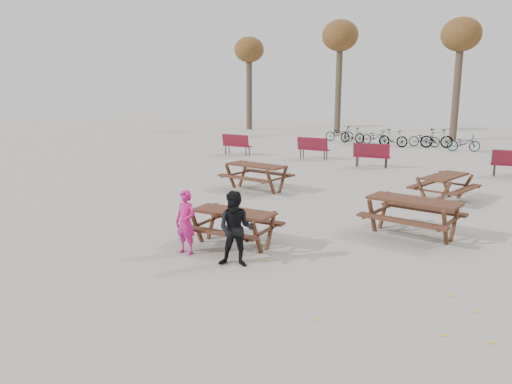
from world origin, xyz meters
The scene contains 14 objects.
ground centered at (0.00, 0.00, 0.00)m, with size 80.00×80.00×0.00m, color gray.
main_picnic_table centered at (0.00, 0.00, 0.59)m, with size 1.80×1.45×0.78m.
food_tray centered at (0.25, -0.19, 0.79)m, with size 0.18×0.11×0.04m, color white.
bread_roll centered at (0.25, -0.19, 0.83)m, with size 0.14×0.06×0.05m, color tan.
soda_bottle centered at (0.15, -0.22, 0.85)m, with size 0.07×0.07×0.17m.
child centered at (-0.58, -0.91, 0.67)m, with size 0.49×0.32×1.33m, color #C61874.
adult centered at (0.70, -1.03, 0.73)m, with size 0.71×0.55×1.47m, color black.
picnic_table_east centered at (3.22, 2.59, 0.43)m, with size 2.02×1.63×0.87m, color #331B12, non-canonical shape.
picnic_table_north centered at (-2.39, 5.30, 0.43)m, with size 2.00×1.61×0.86m, color #331B12, non-canonical shape.
picnic_table_far centered at (3.29, 6.57, 0.40)m, with size 1.87×1.50×0.80m, color #331B12, non-canonical shape.
park_bench_row centered at (-1.60, 12.23, 0.52)m, with size 13.80×1.62×1.03m.
bicycle_row centered at (-1.42, 19.88, 0.47)m, with size 9.10×2.50×1.05m.
tree_row centered at (0.90, 25.15, 6.19)m, with size 32.17×3.52×8.26m.
fallen_leaves centered at (0.50, 2.50, 0.00)m, with size 11.00×11.00×0.01m, color gold, non-canonical shape.
Camera 1 is at (5.47, -8.79, 3.42)m, focal length 35.00 mm.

